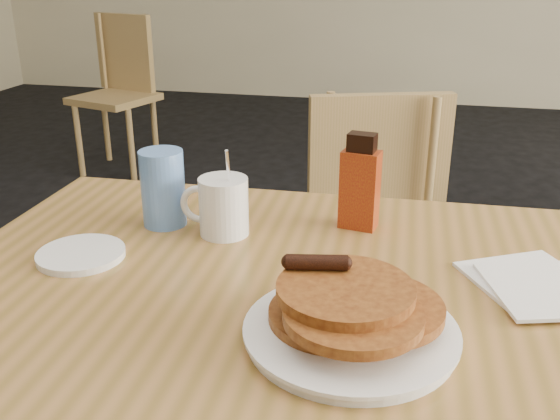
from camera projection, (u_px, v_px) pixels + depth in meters
The scene contains 9 objects.
main_table at pixel (317, 309), 0.98m from camera, with size 1.30×0.90×0.75m.
chair_main_far at pixel (373, 229), 1.73m from camera, with size 0.51×0.52×0.89m.
chair_wall_extra at pixel (120, 79), 3.79m from camera, with size 0.52×0.53×0.92m.
pancake_plate at pixel (351, 319), 0.82m from camera, with size 0.29×0.29×0.10m.
coffee_mug at pixel (222, 205), 1.14m from camera, with size 0.13×0.09×0.17m.
syrup_bottle at pixel (360, 185), 1.15m from camera, with size 0.07×0.06×0.18m.
napkin_stack at pixel (539, 285), 0.96m from camera, with size 0.25×0.26×0.01m.
blue_tumbler at pixel (163, 188), 1.17m from camera, with size 0.08×0.08×0.15m, color #5D8EDB.
side_saucer at pixel (81, 254), 1.06m from camera, with size 0.15×0.15×0.01m, color white.
Camera 1 is at (0.16, -0.82, 1.22)m, focal length 40.00 mm.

